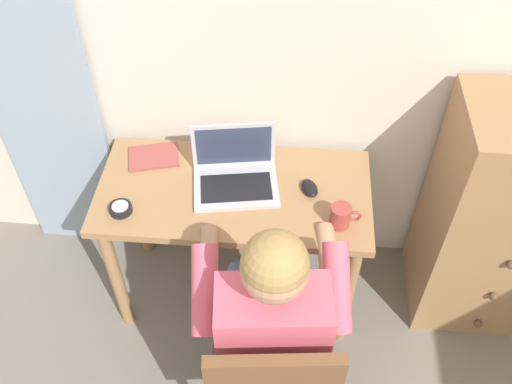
{
  "coord_description": "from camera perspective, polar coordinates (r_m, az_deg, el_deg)",
  "views": [
    {
      "loc": [
        -0.15,
        0.28,
        2.41
      ],
      "look_at": [
        -0.27,
        1.75,
        0.82
      ],
      "focal_mm": 39.85,
      "sensor_mm": 36.0,
      "label": 1
    }
  ],
  "objects": [
    {
      "name": "wall_back",
      "position": [
        2.25,
        8.2,
        15.49
      ],
      "size": [
        4.8,
        0.05,
        2.5
      ],
      "primitive_type": "cube",
      "color": "beige",
      "rests_on": "ground_plane"
    },
    {
      "name": "curtain_panel",
      "position": [
        2.51,
        -21.85,
        11.9
      ],
      "size": [
        0.48,
        0.03,
        2.19
      ],
      "primitive_type": "cube",
      "color": "#8EA3B7",
      "rests_on": "ground_plane"
    },
    {
      "name": "desk",
      "position": [
        2.4,
        -2.18,
        -1.7
      ],
      "size": [
        1.12,
        0.55,
        0.72
      ],
      "color": "#9E754C",
      "rests_on": "ground_plane"
    },
    {
      "name": "dresser",
      "position": [
        2.62,
        23.17,
        -2.52
      ],
      "size": [
        0.56,
        0.48,
        1.14
      ],
      "color": "#9E754C",
      "rests_on": "ground_plane"
    },
    {
      "name": "chair",
      "position": [
        2.09,
        1.51,
        -18.58
      ],
      "size": [
        0.46,
        0.44,
        0.9
      ],
      "color": "#593547",
      "rests_on": "ground_plane"
    },
    {
      "name": "person_seated",
      "position": [
        2.01,
        1.46,
        -11.66
      ],
      "size": [
        0.57,
        0.61,
        1.22
      ],
      "color": "#6B84AD",
      "rests_on": "ground_plane"
    },
    {
      "name": "laptop",
      "position": [
        2.31,
        -2.1,
        1.96
      ],
      "size": [
        0.38,
        0.3,
        0.24
      ],
      "color": "#B7BABF",
      "rests_on": "desk"
    },
    {
      "name": "computer_mouse",
      "position": [
        2.31,
        5.4,
        0.4
      ],
      "size": [
        0.09,
        0.11,
        0.03
      ],
      "primitive_type": "ellipsoid",
      "rotation": [
        0.0,
        0.0,
        0.37
      ],
      "color": "black",
      "rests_on": "desk"
    },
    {
      "name": "desk_clock",
      "position": [
        2.29,
        -13.43,
        -1.64
      ],
      "size": [
        0.09,
        0.09,
        0.03
      ],
      "color": "black",
      "rests_on": "desk"
    },
    {
      "name": "notebook_pad",
      "position": [
        2.48,
        -10.24,
        3.52
      ],
      "size": [
        0.24,
        0.2,
        0.01
      ],
      "primitive_type": "cube",
      "rotation": [
        0.0,
        0.0,
        0.25
      ],
      "color": "#994742",
      "rests_on": "desk"
    },
    {
      "name": "coffee_mug",
      "position": [
        2.18,
        8.54,
        -2.41
      ],
      "size": [
        0.12,
        0.08,
        0.09
      ],
      "color": "#9E3D38",
      "rests_on": "desk"
    }
  ]
}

